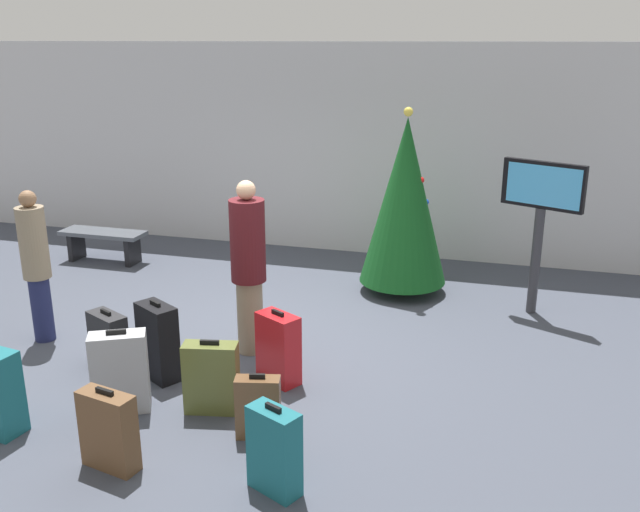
# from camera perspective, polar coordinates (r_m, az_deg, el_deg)

# --- Properties ---
(ground_plane) EXTENTS (16.00, 16.00, 0.00)m
(ground_plane) POSITION_cam_1_polar(r_m,az_deg,el_deg) (7.76, -6.31, -7.43)
(ground_plane) COLOR #424754
(back_wall) EXTENTS (16.00, 0.20, 3.23)m
(back_wall) POSITION_cam_1_polar(r_m,az_deg,el_deg) (10.88, 1.20, 8.83)
(back_wall) COLOR silver
(back_wall) RESTS_ON ground_plane
(holiday_tree) EXTENTS (1.15, 1.15, 2.45)m
(holiday_tree) POSITION_cam_1_polar(r_m,az_deg,el_deg) (9.03, 7.05, 4.51)
(holiday_tree) COLOR #4C3319
(holiday_tree) RESTS_ON ground_plane
(flight_info_kiosk) EXTENTS (0.95, 0.48, 1.89)m
(flight_info_kiosk) POSITION_cam_1_polar(r_m,az_deg,el_deg) (8.63, 17.83, 3.90)
(flight_info_kiosk) COLOR #333338
(flight_info_kiosk) RESTS_ON ground_plane
(waiting_bench) EXTENTS (1.30, 0.44, 0.48)m
(waiting_bench) POSITION_cam_1_polar(r_m,az_deg,el_deg) (10.97, -17.50, 1.33)
(waiting_bench) COLOR #4C5159
(waiting_bench) RESTS_ON ground_plane
(traveller_0) EXTENTS (0.47, 0.47, 1.89)m
(traveller_0) POSITION_cam_1_polar(r_m,az_deg,el_deg) (7.28, -5.95, -0.68)
(traveller_0) COLOR gray
(traveller_0) RESTS_ON ground_plane
(traveller_1) EXTENTS (0.42, 0.42, 1.73)m
(traveller_1) POSITION_cam_1_polar(r_m,az_deg,el_deg) (8.17, -22.47, -0.51)
(traveller_1) COLOR #1E234C
(traveller_1) RESTS_ON ground_plane
(suitcase_0) EXTENTS (0.45, 0.35, 0.72)m
(suitcase_0) POSITION_cam_1_polar(r_m,az_deg,el_deg) (5.32, -3.81, -15.79)
(suitcase_0) COLOR #19606B
(suitcase_0) RESTS_ON ground_plane
(suitcase_1) EXTENTS (0.50, 0.28, 0.69)m
(suitcase_1) POSITION_cam_1_polar(r_m,az_deg,el_deg) (5.81, -17.10, -13.65)
(suitcase_1) COLOR brown
(suitcase_1) RESTS_ON ground_plane
(suitcase_2) EXTENTS (0.50, 0.43, 0.82)m
(suitcase_2) POSITION_cam_1_polar(r_m,az_deg,el_deg) (7.07, -13.26, -6.93)
(suitcase_2) COLOR black
(suitcase_2) RESTS_ON ground_plane
(suitcase_3) EXTENTS (0.49, 0.41, 0.75)m
(suitcase_3) POSITION_cam_1_polar(r_m,az_deg,el_deg) (6.84, -3.47, -7.64)
(suitcase_3) COLOR #B2191E
(suitcase_3) RESTS_ON ground_plane
(suitcase_4) EXTENTS (0.41, 0.24, 0.59)m
(suitcase_4) POSITION_cam_1_polar(r_m,az_deg,el_deg) (6.00, -5.15, -12.38)
(suitcase_4) COLOR brown
(suitcase_4) RESTS_ON ground_plane
(suitcase_6) EXTENTS (0.55, 0.43, 0.80)m
(suitcase_6) POSITION_cam_1_polar(r_m,az_deg,el_deg) (6.57, -16.23, -9.25)
(suitcase_6) COLOR #9EA0A5
(suitcase_6) RESTS_ON ground_plane
(suitcase_7) EXTENTS (0.52, 0.30, 0.70)m
(suitcase_7) POSITION_cam_1_polar(r_m,az_deg,el_deg) (6.40, -8.99, -9.93)
(suitcase_7) COLOR #59602D
(suitcase_7) RESTS_ON ground_plane
(suitcase_8) EXTENTS (0.51, 0.39, 0.61)m
(suitcase_8) POSITION_cam_1_polar(r_m,az_deg,el_deg) (7.51, -17.11, -6.62)
(suitcase_8) COLOR #232326
(suitcase_8) RESTS_ON ground_plane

